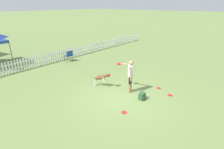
{
  "coord_description": "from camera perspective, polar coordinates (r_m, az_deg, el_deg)",
  "views": [
    {
      "loc": [
        -5.8,
        -4.35,
        4.17
      ],
      "look_at": [
        0.57,
        1.04,
        0.8
      ],
      "focal_mm": 28.0,
      "sensor_mm": 36.0,
      "label": 1
    }
  ],
  "objects": [
    {
      "name": "picket_fence",
      "position": [
        13.63,
        -22.57,
        4.29
      ],
      "size": [
        25.87,
        0.04,
        0.83
      ],
      "color": "white",
      "rests_on": "ground_plane"
    },
    {
      "name": "frisbee_near_handler",
      "position": [
        9.1,
        18.41,
        -6.44
      ],
      "size": [
        0.23,
        0.23,
        0.02
      ],
      "color": "red",
      "rests_on": "ground_plane"
    },
    {
      "name": "folding_chair_center",
      "position": [
        14.02,
        -13.89,
        6.23
      ],
      "size": [
        0.58,
        0.6,
        0.86
      ],
      "rotation": [
        0.0,
        0.0,
        3.01
      ],
      "color": "#333338",
      "rests_on": "ground_plane"
    },
    {
      "name": "frisbee_near_dog",
      "position": [
        7.41,
        3.94,
        -12.22
      ],
      "size": [
        0.23,
        0.23,
        0.02
      ],
      "color": "red",
      "rests_on": "ground_plane"
    },
    {
      "name": "ground_plane",
      "position": [
        8.37,
        2.96,
        -7.94
      ],
      "size": [
        240.0,
        240.0,
        0.0
      ],
      "primitive_type": "plane",
      "color": "olive"
    },
    {
      "name": "handler_person",
      "position": [
        8.63,
        5.88,
        0.68
      ],
      "size": [
        0.44,
        1.08,
        1.67
      ],
      "rotation": [
        0.0,
        0.0,
        0.32
      ],
      "color": "tan",
      "rests_on": "ground_plane"
    },
    {
      "name": "leaping_dog",
      "position": [
        9.34,
        -3.56,
        -0.92
      ],
      "size": [
        0.51,
        1.16,
        0.84
      ],
      "rotation": [
        0.0,
        0.0,
        -2.83
      ],
      "color": "brown",
      "rests_on": "ground_plane"
    },
    {
      "name": "frisbee_midfield",
      "position": [
        9.67,
        14.97,
        -4.29
      ],
      "size": [
        0.23,
        0.23,
        0.02
      ],
      "color": "red",
      "rests_on": "ground_plane"
    },
    {
      "name": "backpack_on_grass",
      "position": [
        8.36,
        9.8,
        -6.99
      ],
      "size": [
        0.3,
        0.26,
        0.34
      ],
      "color": "#2D5633",
      "rests_on": "ground_plane"
    }
  ]
}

